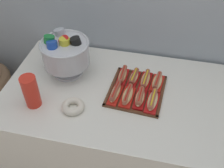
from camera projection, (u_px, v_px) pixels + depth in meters
name	position (u px, v px, depth m)	size (l,w,h in m)	color
ground_plane	(117.00, 160.00, 2.19)	(10.00, 10.00, 0.00)	#7A6B5B
buffet_table	(118.00, 129.00, 1.90)	(1.44, 0.85, 0.80)	white
serving_tray	(136.00, 91.00, 1.64)	(0.35, 0.38, 0.01)	#56331E
hot_dog_0	(115.00, 93.00, 1.59)	(0.07, 0.19, 0.06)	red
hot_dog_1	(128.00, 96.00, 1.57)	(0.08, 0.18, 0.06)	red
hot_dog_2	(140.00, 98.00, 1.55)	(0.07, 0.16, 0.06)	#B21414
hot_dog_3	(153.00, 101.00, 1.54)	(0.08, 0.18, 0.06)	red
hot_dog_4	(122.00, 76.00, 1.70)	(0.06, 0.17, 0.06)	red
hot_dog_5	(134.00, 78.00, 1.69)	(0.07, 0.16, 0.06)	#B21414
hot_dog_6	(145.00, 80.00, 1.67)	(0.08, 0.18, 0.06)	#B21414
hot_dog_7	(157.00, 82.00, 1.66)	(0.09, 0.18, 0.06)	red
punch_bowl	(65.00, 52.00, 1.66)	(0.31, 0.31, 0.29)	silver
cup_stack	(31.00, 91.00, 1.50)	(0.09, 0.09, 0.21)	red
donut	(73.00, 106.00, 1.53)	(0.13, 0.13, 0.04)	silver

